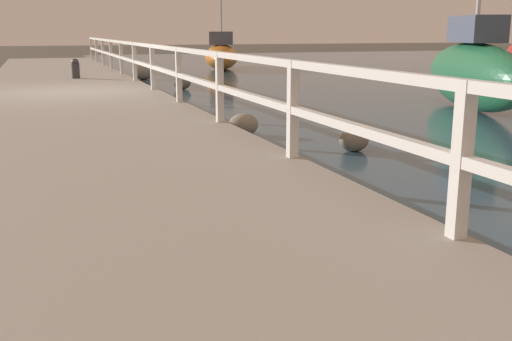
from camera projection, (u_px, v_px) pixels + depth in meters
name	position (u px, v px, depth m)	size (l,w,h in m)	color
ground_plane	(72.00, 107.00, 13.26)	(120.00, 120.00, 0.00)	#4C473D
dock_walkway	(71.00, 100.00, 13.23)	(3.86, 36.00, 0.33)	#9E998E
railing	(152.00, 59.00, 13.64)	(0.10, 32.50, 1.02)	white
boulder_water_edge	(182.00, 83.00, 17.20)	(0.51, 0.46, 0.38)	#666056
boulder_near_dock	(354.00, 140.00, 8.35)	(0.42, 0.38, 0.31)	slate
boulder_downstream	(243.00, 125.00, 9.59)	(0.48, 0.43, 0.36)	gray
boulder_upstream	(145.00, 68.00, 23.87)	(0.50, 0.45, 0.37)	#666056
boulder_far_strip	(143.00, 71.00, 20.64)	(0.77, 0.69, 0.58)	gray
mooring_bollard	(76.00, 68.00, 16.93)	(0.22, 0.22, 0.56)	#333338
sailboat_green	(473.00, 71.00, 12.72)	(2.67, 5.22, 7.51)	#236B42
sailboat_orange	(222.00, 55.00, 26.40)	(3.05, 5.73, 6.36)	orange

